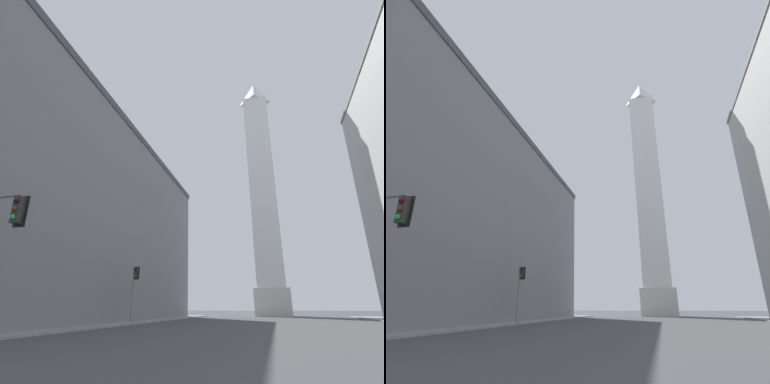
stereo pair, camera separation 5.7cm
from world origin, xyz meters
TOP-DOWN VIEW (x-y plane):
  - sidewalk_left at (-16.04, 23.94)m, footprint 5.00×79.80m
  - building_left at (-29.13, 31.47)m, footprint 26.65×53.02m
  - obelisk at (0.00, 66.50)m, footprint 7.26×7.26m
  - traffic_light_mid_left at (-13.68, 28.56)m, footprint 0.80×0.53m

SIDE VIEW (x-z plane):
  - sidewalk_left at x=-16.04m, z-range 0.00..0.15m
  - traffic_light_mid_left at x=-13.68m, z-range 0.93..6.76m
  - building_left at x=-29.13m, z-range 0.01..24.95m
  - obelisk at x=0.00m, z-range -1.31..57.80m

